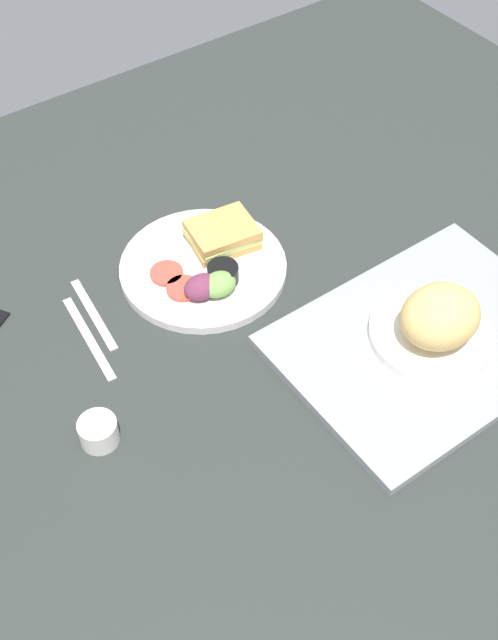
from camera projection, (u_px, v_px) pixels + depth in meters
The scene contains 7 objects.
ground_plane at pixel (248, 325), 129.25cm from camera, with size 190.00×150.00×3.00cm, color #282D2B.
serving_tray at pixel (426, 341), 124.07cm from camera, with size 45.00×33.00×1.60cm, color gray.
bread_plate_near at pixel (437, 322), 120.06cm from camera, with size 19.37×19.37×10.15cm.
plate_with_salad at pixel (208, 264), 133.99cm from camera, with size 28.26×28.26×5.40cm.
espresso_cup at pixel (99, 432), 111.77cm from camera, with size 5.60×5.60×4.00cm, color silver.
fork at pixel (94, 314), 128.59cm from camera, with size 17.00×1.40×0.50cm, color #B7B7BC.
knife at pixel (89, 337), 125.32cm from camera, with size 19.00×1.40×0.50cm, color #B7B7BC.
Camera 1 is at (48.33, 68.62, 96.80)cm, focal length 44.64 mm.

